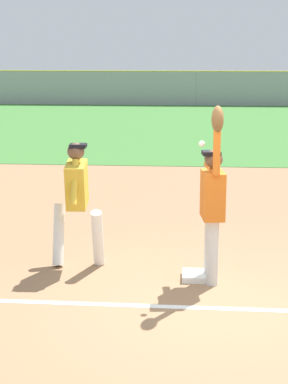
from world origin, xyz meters
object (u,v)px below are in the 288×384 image
object	(u,v)px
first_base	(197,276)
parked_car_red	(127,89)
fielder	(213,198)
parked_car_blue	(27,88)
parked_car_silver	(234,89)
runner	(77,196)
baseball	(202,144)

from	to	relation	value
first_base	parked_car_red	bearing A→B (deg)	97.72
fielder	parked_car_blue	distance (m)	32.21
fielder	parked_car_blue	bearing A→B (deg)	-78.11
parked_car_red	parked_car_silver	size ratio (longest dim) A/B	0.98
runner	parked_car_blue	world-z (taller)	runner
first_base	runner	size ratio (longest dim) A/B	0.22
first_base	parked_car_silver	world-z (taller)	parked_car_silver
parked_car_red	parked_car_silver	xyz separation A→B (m)	(6.43, 0.43, 0.00)
first_base	parked_car_red	world-z (taller)	parked_car_red
fielder	parked_car_red	xyz separation A→B (m)	(-4.22, 29.94, -0.45)
first_base	fielder	world-z (taller)	fielder
baseball	parked_car_silver	xyz separation A→B (m)	(2.36, 30.50, -1.14)
parked_car_blue	parked_car_red	xyz separation A→B (m)	(6.26, -0.51, 0.00)
fielder	parked_car_silver	world-z (taller)	fielder
first_base	parked_car_red	xyz separation A→B (m)	(-4.05, 29.83, 0.63)
parked_car_red	parked_car_silver	bearing A→B (deg)	3.79
first_base	parked_car_blue	distance (m)	32.05
fielder	parked_car_silver	distance (m)	30.45
parked_car_blue	parked_car_red	size ratio (longest dim) A/B	1.01
fielder	runner	distance (m)	1.88
runner	baseball	distance (m)	1.95
first_base	parked_car_silver	xyz separation A→B (m)	(2.39, 30.26, 0.63)
baseball	parked_car_blue	bearing A→B (deg)	108.66
runner	parked_car_blue	distance (m)	31.20
runner	parked_car_red	size ratio (longest dim) A/B	0.39
first_base	parked_car_blue	world-z (taller)	parked_car_blue
first_base	parked_car_red	size ratio (longest dim) A/B	0.09
baseball	first_base	bearing A→B (deg)	95.72
baseball	parked_car_blue	world-z (taller)	baseball
runner	parked_car_blue	xyz separation A→B (m)	(-8.68, 29.97, -0.32)
first_base	runner	world-z (taller)	runner
parked_car_blue	parked_car_red	bearing A→B (deg)	-5.88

